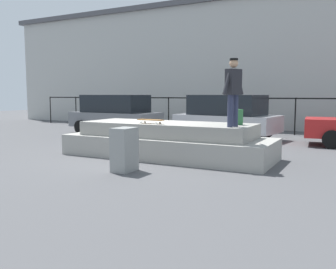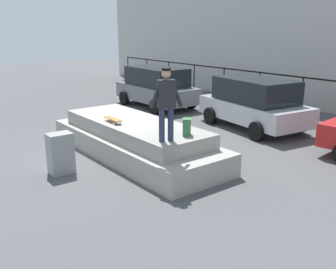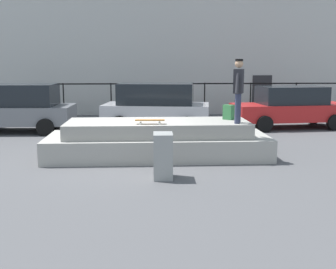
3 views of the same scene
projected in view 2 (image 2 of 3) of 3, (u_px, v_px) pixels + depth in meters
The scene contains 9 objects.
ground_plane at pixel (115, 149), 11.93m from camera, with size 60.00×60.00×0.00m, color #4C4C4F.
concrete_ledge at pixel (135, 140), 11.29m from camera, with size 6.23×2.22×1.03m.
skateboarder at pixel (166, 100), 8.92m from camera, with size 0.36×0.80×1.73m.
skateboard at pixel (113, 119), 10.94m from camera, with size 0.81×0.26×0.12m.
backpack at pixel (187, 127), 9.64m from camera, with size 0.28×0.20×0.43m, color #33723F.
car_grey_hatchback_near at pixel (157, 86), 17.96m from camera, with size 4.30×2.29×1.84m.
car_silver_hatchback_mid at pixel (255, 102), 14.16m from camera, with size 4.46×2.70×1.84m.
utility_box at pixel (61, 153), 9.87m from camera, with size 0.44×0.60×1.06m, color gray.
fence_row at pixel (280, 86), 16.42m from camera, with size 24.06×0.06×1.72m.
Camera 2 is at (9.95, -5.72, 3.67)m, focal length 41.37 mm.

